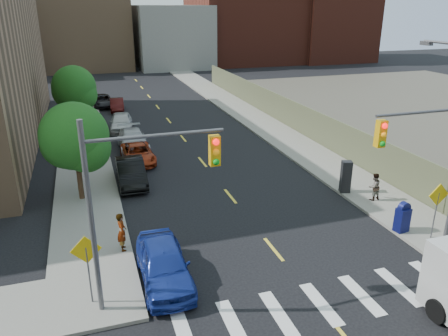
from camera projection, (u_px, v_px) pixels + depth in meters
sidewalk_nw at (80, 104)px, 46.95m from camera, size 3.50×73.00×0.15m
sidewalk_ne at (218, 96)px, 51.41m from camera, size 3.50×73.00×0.15m
fence_north at (281, 109)px, 39.51m from camera, size 0.12×44.00×2.50m
gravel_lot at (429, 105)px, 47.02m from camera, size 36.00×42.00×0.06m
bg_bldg_midwest at (84, 21)px, 71.99m from camera, size 14.00×16.00×15.00m
bg_bldg_center at (170, 36)px, 75.12m from camera, size 12.00×16.00×10.00m
bg_bldg_east at (243, 17)px, 79.87m from camera, size 18.00×18.00×16.00m
bg_bldg_fareast at (326, 11)px, 82.34m from camera, size 14.00×16.00×18.00m
signal_nw at (136, 189)px, 14.29m from camera, size 4.59×0.30×7.00m
signal_ne at (433, 153)px, 17.73m from camera, size 4.59×0.30×7.00m
warn_sign_nw at (87, 257)px, 15.10m from camera, size 1.06×0.06×2.83m
warn_sign_ne at (438, 201)px, 19.42m from camera, size 1.06×0.06×2.83m
warn_sign_midwest at (81, 145)px, 27.12m from camera, size 1.06×0.06×2.83m
tree_west_near at (75, 140)px, 23.02m from camera, size 3.66×3.64×5.52m
tree_west_far at (74, 90)px, 36.37m from camera, size 3.66×3.64×5.52m
parked_car_blue at (164, 264)px, 16.89m from camera, size 1.93×4.66×1.58m
parked_car_black at (131, 172)px, 26.21m from camera, size 1.66×4.59×1.50m
parked_car_red at (138, 153)px, 29.88m from camera, size 2.09×4.44×1.23m
parked_car_silver at (133, 140)px, 32.32m from camera, size 2.10×5.09×1.47m
parked_car_white at (121, 122)px, 37.18m from camera, size 2.27×4.69×1.54m
parked_car_maroon at (117, 105)px, 44.19m from camera, size 1.55×3.84×1.24m
parked_car_grey at (102, 101)px, 46.08m from camera, size 2.47×4.66×1.25m
mailbox at (403, 217)px, 20.41m from camera, size 0.67×0.55×1.50m
payphone at (346, 177)px, 24.63m from camera, size 0.66×0.59×1.85m
pedestrian_west at (122, 232)px, 18.81m from camera, size 0.44×0.65×1.73m
pedestrian_east at (374, 187)px, 23.69m from camera, size 0.80×0.66×1.53m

